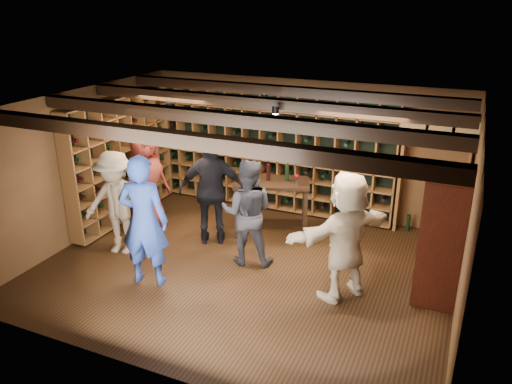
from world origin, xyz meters
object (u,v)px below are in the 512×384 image
at_px(guest_red_floral, 146,180).
at_px(guest_beige, 346,236).
at_px(guest_woman_black, 212,191).
at_px(man_grey_suit, 247,212).
at_px(guest_khaki, 117,203).
at_px(display_cabinet, 440,244).
at_px(man_blue_shirt, 144,221).
at_px(tasting_table, 271,188).

distance_m(guest_red_floral, guest_beige, 3.81).
bearing_deg(guest_beige, guest_woman_black, -70.61).
bearing_deg(man_grey_suit, guest_khaki, -1.10).
distance_m(display_cabinet, man_blue_shirt, 4.00).
height_order(man_blue_shirt, guest_red_floral, man_blue_shirt).
bearing_deg(guest_woman_black, man_blue_shirt, 53.47).
relative_size(guest_woman_black, guest_khaki, 1.10).
height_order(man_blue_shirt, tasting_table, man_blue_shirt).
bearing_deg(man_blue_shirt, guest_woman_black, -113.34).
bearing_deg(man_grey_suit, guest_woman_black, -40.86).
relative_size(man_blue_shirt, guest_woman_black, 1.04).
distance_m(man_blue_shirt, man_grey_suit, 1.55).
bearing_deg(guest_red_floral, display_cabinet, -78.41).
bearing_deg(display_cabinet, tasting_table, 158.98).
bearing_deg(display_cabinet, guest_woman_black, 174.07).
relative_size(guest_red_floral, guest_khaki, 1.06).
bearing_deg(man_grey_suit, tasting_table, -102.09).
height_order(guest_woman_black, tasting_table, guest_woman_black).
relative_size(display_cabinet, guest_woman_black, 0.95).
distance_m(man_blue_shirt, guest_red_floral, 1.88).
bearing_deg(tasting_table, display_cabinet, -41.71).
height_order(man_grey_suit, guest_red_floral, guest_red_floral).
height_order(display_cabinet, guest_khaki, display_cabinet).
xyz_separation_m(guest_khaki, guest_beige, (3.62, 0.17, 0.06)).
bearing_deg(guest_red_floral, guest_beige, -85.31).
xyz_separation_m(man_blue_shirt, man_grey_suit, (1.08, 1.11, -0.13)).
xyz_separation_m(man_blue_shirt, guest_beige, (2.67, 0.77, -0.06)).
xyz_separation_m(man_grey_suit, guest_beige, (1.59, -0.34, 0.07)).
bearing_deg(man_blue_shirt, man_grey_suit, -147.31).
bearing_deg(tasting_table, man_grey_suit, -107.61).
relative_size(man_grey_suit, guest_beige, 0.92).
xyz_separation_m(man_grey_suit, guest_khaki, (-2.03, -0.51, 0.01)).
relative_size(man_grey_suit, guest_woman_black, 0.90).
xyz_separation_m(display_cabinet, man_blue_shirt, (-3.84, -1.13, 0.11)).
relative_size(display_cabinet, guest_red_floral, 0.98).
xyz_separation_m(display_cabinet, guest_beige, (-1.17, -0.36, 0.05)).
relative_size(display_cabinet, man_grey_suit, 1.05).
distance_m(guest_woman_black, guest_khaki, 1.52).
relative_size(man_grey_suit, guest_khaki, 0.99).
bearing_deg(guest_woman_black, tasting_table, -162.71).
relative_size(man_grey_suit, tasting_table, 1.18).
height_order(guest_red_floral, tasting_table, guest_red_floral).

